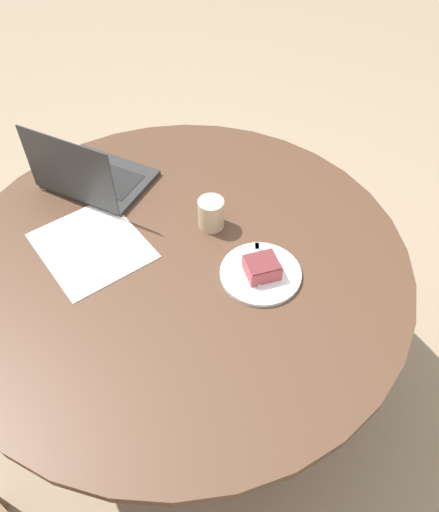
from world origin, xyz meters
name	(u,v)px	position (x,y,z in m)	size (l,w,h in m)	color
ground_plane	(190,373)	(0.00, 0.00, 0.00)	(12.00, 12.00, 0.00)	gray
dining_table	(182,282)	(0.00, 0.00, 0.58)	(1.36, 1.36, 0.71)	#4C3323
paper_document	(92,246)	(0.25, 0.11, 0.71)	(0.41, 0.38, 0.00)	white
plate	(261,273)	(-0.24, -0.06, 0.71)	(0.23, 0.23, 0.01)	silver
cake_slice	(262,267)	(-0.24, -0.06, 0.75)	(0.12, 0.12, 0.05)	#B74C51
fork	(258,260)	(-0.21, -0.10, 0.72)	(0.11, 0.16, 0.00)	silver
coffee_glass	(211,214)	(-0.01, -0.16, 0.76)	(0.08, 0.08, 0.10)	#C6AD89
laptop	(92,177)	(0.42, -0.10, 0.75)	(0.35, 0.28, 0.25)	#2D2D2D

